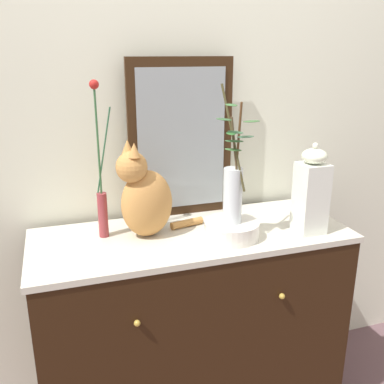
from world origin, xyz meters
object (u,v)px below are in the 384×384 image
(mirror_leaning, at_px, (181,139))
(vase_glass_clear, at_px, (233,188))
(sideboard, at_px, (192,327))
(jar_lidded_porcelain, at_px, (311,192))
(cat_sitting, at_px, (145,197))
(vase_slim_green, at_px, (102,193))
(bowl_porcelain, at_px, (232,230))

(mirror_leaning, xyz_separation_m, vase_glass_clear, (0.11, -0.33, -0.14))
(sideboard, xyz_separation_m, jar_lidded_porcelain, (0.47, -0.13, 0.64))
(cat_sitting, relative_size, vase_glass_clear, 0.73)
(vase_glass_clear, xyz_separation_m, jar_lidded_porcelain, (0.33, -0.04, -0.04))
(sideboard, distance_m, jar_lidded_porcelain, 0.80)
(sideboard, xyz_separation_m, vase_slim_green, (-0.35, 0.08, 0.65))
(sideboard, bearing_deg, vase_slim_green, 167.28)
(vase_slim_green, xyz_separation_m, bowl_porcelain, (0.49, -0.17, -0.15))
(sideboard, height_order, mirror_leaning, mirror_leaning)
(mirror_leaning, height_order, cat_sitting, mirror_leaning)
(sideboard, distance_m, cat_sitting, 0.66)
(jar_lidded_porcelain, bearing_deg, sideboard, 164.22)
(vase_slim_green, height_order, vase_glass_clear, vase_slim_green)
(vase_glass_clear, bearing_deg, cat_sitting, 158.29)
(vase_slim_green, bearing_deg, bowl_porcelain, -19.20)
(mirror_leaning, relative_size, vase_glass_clear, 1.29)
(vase_glass_clear, distance_m, jar_lidded_porcelain, 0.34)
(cat_sitting, relative_size, bowl_porcelain, 1.80)
(vase_slim_green, height_order, bowl_porcelain, vase_slim_green)
(vase_slim_green, height_order, jar_lidded_porcelain, vase_slim_green)
(vase_slim_green, relative_size, jar_lidded_porcelain, 1.65)
(bowl_porcelain, bearing_deg, vase_slim_green, 160.80)
(cat_sitting, bearing_deg, sideboard, -10.34)
(sideboard, relative_size, cat_sitting, 3.30)
(sideboard, relative_size, jar_lidded_porcelain, 3.48)
(sideboard, relative_size, bowl_porcelain, 5.94)
(mirror_leaning, relative_size, cat_sitting, 1.76)
(mirror_leaning, xyz_separation_m, vase_slim_green, (-0.38, -0.15, -0.17))
(jar_lidded_porcelain, bearing_deg, cat_sitting, 165.75)
(sideboard, xyz_separation_m, cat_sitting, (-0.19, 0.03, 0.63))
(sideboard, distance_m, bowl_porcelain, 0.52)
(sideboard, xyz_separation_m, bowl_porcelain, (0.14, -0.09, 0.50))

